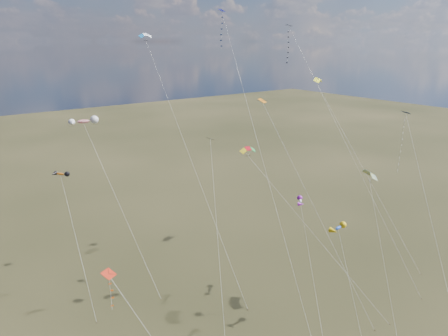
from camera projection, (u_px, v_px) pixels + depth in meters
diamond_black_high at (296, 60)px, 62.49m from camera, size 5.13×25.30×37.68m
diamond_navy_tall at (228, 51)px, 54.84m from camera, size 5.71×26.36×39.44m
diamond_black_mid at (215, 197)px, 53.39m from camera, size 6.52×12.19×22.42m
diamond_red_low at (118, 301)px, 34.88m from camera, size 6.94×13.09×16.17m
diamond_navy_right at (405, 153)px, 46.78m from camera, size 11.94×18.87×27.40m
diamond_orange_center at (294, 165)px, 49.40m from camera, size 8.24×14.87×28.43m
parafoil_yellow at (319, 80)px, 66.30m from camera, size 6.25×20.55×29.78m
parafoil_blue_white at (146, 37)px, 66.20m from camera, size 2.20×29.60×36.78m
parafoil_striped at (371, 173)px, 50.86m from camera, size 7.76×12.56×19.92m
parafoil_tricolor at (249, 150)px, 51.60m from camera, size 12.06×17.02×22.43m
novelty_orange_black at (61, 175)px, 57.57m from camera, size 2.27×14.39×17.31m
novelty_white_purple at (300, 202)px, 55.13m from camera, size 6.82×11.62×14.49m
novelty_redwhite_stripe at (83, 122)px, 59.80m from camera, size 5.49×17.01×24.39m
novelty_blue_yellow at (339, 228)px, 48.39m from camera, size 4.00×8.43×14.00m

